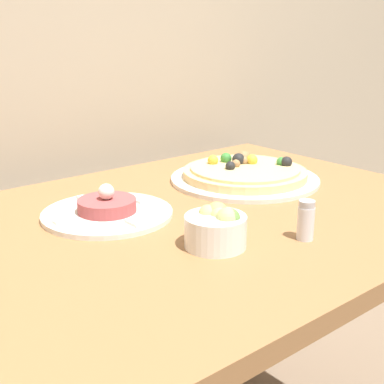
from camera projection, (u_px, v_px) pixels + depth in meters
dining_table at (186, 267)px, 1.09m from camera, size 1.18×0.82×0.76m
pizza_plate at (245, 174)px, 1.30m from camera, size 0.36×0.36×0.06m
tartare_plate at (107, 210)px, 1.06m from camera, size 0.26×0.26×0.07m
small_bowl at (217, 227)px, 0.91m from camera, size 0.11×0.11×0.07m
salt_shaker at (306, 220)px, 0.94m from camera, size 0.03×0.03×0.07m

